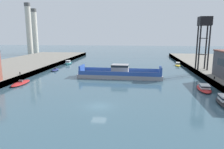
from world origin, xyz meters
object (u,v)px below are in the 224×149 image
at_px(moored_boat_near_left, 55,70).
at_px(chain_ferry, 120,74).
at_px(moored_boat_mid_right, 178,64).
at_px(moored_boat_mid_left, 204,88).
at_px(crane_tower, 204,28).
at_px(moored_boat_near_right, 21,83).
at_px(smokestack_distant_b, 35,30).
at_px(moored_boat_far_right, 68,63).
at_px(smokestack_distant_a, 29,28).

bearing_deg(moored_boat_near_left, chain_ferry, -21.11).
relative_size(moored_boat_near_left, moored_boat_mid_right, 0.95).
bearing_deg(moored_boat_mid_right, moored_boat_near_left, -158.67).
xyz_separation_m(chain_ferry, moored_boat_mid_left, (19.80, -11.86, -0.61)).
height_order(moored_boat_mid_left, moored_boat_mid_right, moored_boat_mid_left).
distance_m(chain_ferry, crane_tower, 29.13).
height_order(moored_boat_near_right, moored_boat_mid_right, moored_boat_mid_right).
relative_size(chain_ferry, moored_boat_mid_left, 2.89).
xyz_separation_m(moored_boat_mid_left, smokestack_distant_b, (-81.28, 83.64, 14.64)).
distance_m(moored_boat_mid_right, smokestack_distant_b, 95.35).
height_order(moored_boat_mid_left, crane_tower, crane_tower).
bearing_deg(moored_boat_far_right, moored_boat_near_left, -87.38).
relative_size(moored_boat_near_right, smokestack_distant_a, 0.26).
xyz_separation_m(chain_ferry, smokestack_distant_a, (-59.42, 60.60, 15.02)).
xyz_separation_m(crane_tower, smokestack_distant_b, (-86.19, 63.59, 0.97)).
bearing_deg(smokestack_distant_b, smokestack_distant_a, -79.54).
bearing_deg(moored_boat_far_right, moored_boat_near_right, -90.08).
bearing_deg(moored_boat_mid_left, moored_boat_near_right, 179.53).
height_order(chain_ferry, moored_boat_near_left, chain_ferry).
distance_m(chain_ferry, moored_boat_mid_right, 33.51).
bearing_deg(moored_boat_near_right, moored_boat_far_right, 89.92).
bearing_deg(moored_boat_mid_left, chain_ferry, 149.07).
distance_m(moored_boat_near_left, moored_boat_near_right, 20.45).
relative_size(moored_boat_near_left, moored_boat_far_right, 0.89).
bearing_deg(smokestack_distant_b, moored_boat_mid_right, -28.97).
bearing_deg(moored_boat_far_right, moored_boat_mid_right, 1.63).
bearing_deg(moored_boat_near_left, moored_boat_far_right, 92.62).
bearing_deg(moored_boat_far_right, smokestack_distant_b, 128.72).
height_order(moored_boat_near_left, smokestack_distant_a, smokestack_distant_a).
height_order(moored_boat_near_left, crane_tower, crane_tower).
height_order(moored_boat_near_left, moored_boat_mid_right, moored_boat_mid_right).
distance_m(moored_boat_mid_left, moored_boat_mid_right, 38.03).
bearing_deg(smokestack_distant_b, moored_boat_near_left, -58.62).
bearing_deg(smokestack_distant_a, chain_ferry, -45.57).
bearing_deg(smokestack_distant_b, moored_boat_mid_left, -45.82).
height_order(moored_boat_mid_right, crane_tower, crane_tower).
height_order(moored_boat_near_right, smokestack_distant_a, smokestack_distant_a).
relative_size(moored_boat_far_right, smokestack_distant_a, 0.23).
distance_m(moored_boat_near_right, moored_boat_mid_right, 58.57).
bearing_deg(moored_boat_mid_right, crane_tower, -78.16).
relative_size(moored_boat_near_right, moored_boat_far_right, 1.13).
relative_size(chain_ferry, moored_boat_mid_right, 3.65).
height_order(moored_boat_near_right, moored_boat_far_right, moored_boat_far_right).
xyz_separation_m(moored_boat_near_right, smokestack_distant_b, (-37.56, 83.28, 14.86)).
bearing_deg(crane_tower, smokestack_distant_a, 148.07).
xyz_separation_m(moored_boat_near_left, moored_boat_near_right, (-0.78, -20.44, 0.01)).
relative_size(moored_boat_near_left, smokestack_distant_b, 0.22).
relative_size(crane_tower, smokestack_distant_a, 0.53).
bearing_deg(moored_boat_near_right, smokestack_distant_a, 116.21).
bearing_deg(moored_boat_near_left, smokestack_distant_a, 125.07).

